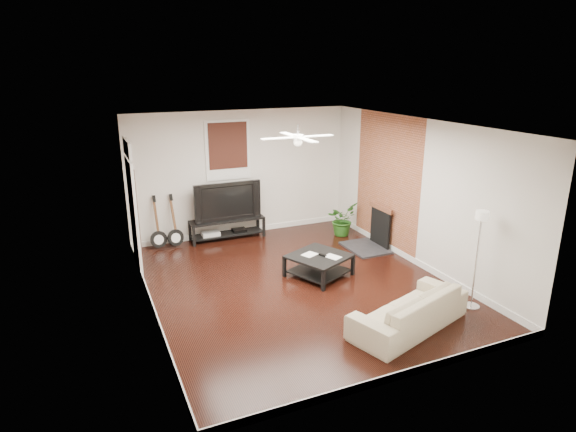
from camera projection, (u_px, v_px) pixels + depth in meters
room at (297, 208)px, 8.16m from camera, size 5.01×6.01×2.81m
brick_accent at (387, 182)px, 9.98m from camera, size 0.02×2.20×2.80m
fireplace at (372, 227)px, 10.15m from camera, size 0.80×1.10×0.92m
window_back at (228, 150)px, 10.48m from camera, size 1.00×0.06×1.30m
door_left at (134, 205)px, 8.92m from camera, size 0.08×1.00×2.50m
tv_stand at (227, 229)px, 10.77m from camera, size 1.65×0.44×0.46m
tv at (226, 200)px, 10.59m from camera, size 1.48×0.19×0.85m
coffee_table at (319, 265)px, 8.86m from camera, size 1.27×1.27×0.40m
sofa at (409, 309)px, 7.08m from camera, size 2.13×1.35×0.58m
floor_lamp at (477, 260)px, 7.51m from camera, size 0.34×0.34×1.62m
potted_plant at (342, 219)px, 10.96m from camera, size 0.88×0.85×0.75m
guitar_left at (157, 223)px, 10.06m from camera, size 0.38×0.29×1.14m
guitar_right at (174, 221)px, 10.17m from camera, size 0.40×0.32×1.14m
ceiling_fan at (298, 137)px, 7.80m from camera, size 1.24×1.24×0.32m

